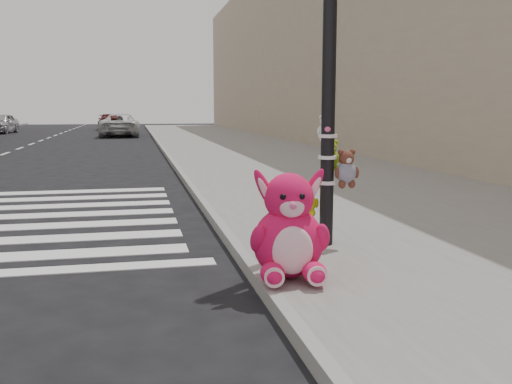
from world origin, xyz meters
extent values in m
plane|color=black|center=(0.00, 0.00, 0.00)|extent=(120.00, 120.00, 0.00)
cube|color=slate|center=(5.00, 10.00, 0.07)|extent=(7.00, 80.00, 0.14)
cube|color=gray|center=(1.55, 10.00, 0.07)|extent=(0.12, 80.00, 0.15)
cube|color=tan|center=(10.50, 20.00, 5.00)|extent=(5.00, 60.00, 10.00)
cylinder|color=black|center=(2.60, 1.80, 2.14)|extent=(0.16, 0.16, 4.00)
cylinder|color=white|center=(2.60, 1.80, 0.89)|extent=(0.22, 0.22, 0.04)
cylinder|color=white|center=(2.60, 1.80, 1.19)|extent=(0.22, 0.22, 0.04)
cylinder|color=white|center=(2.60, 1.80, 1.44)|extent=(0.22, 0.22, 0.04)
ellipsoid|color=#E81355|center=(1.57, 0.32, 0.24)|extent=(0.26, 0.39, 0.20)
ellipsoid|color=#E81355|center=(1.96, 0.28, 0.24)|extent=(0.26, 0.39, 0.20)
ellipsoid|color=#E81355|center=(1.80, 0.60, 0.49)|extent=(0.75, 0.66, 0.69)
ellipsoid|color=#F9BFD1|center=(1.77, 0.36, 0.46)|extent=(0.40, 0.18, 0.45)
sphere|color=#E81355|center=(1.80, 0.60, 0.92)|extent=(0.52, 0.52, 0.48)
ellipsoid|color=#E81355|center=(1.59, 0.64, 0.98)|extent=(0.34, 0.13, 0.48)
ellipsoid|color=#E81355|center=(2.02, 0.60, 0.98)|extent=(0.34, 0.13, 0.48)
imported|color=silver|center=(-0.38, 31.83, 0.70)|extent=(2.42, 5.06, 1.39)
imported|color=#5D1E1A|center=(-1.45, 43.35, 0.63)|extent=(1.88, 4.41, 1.27)
imported|color=#B7B6BC|center=(-8.59, 37.97, 0.70)|extent=(2.03, 4.25, 1.40)
camera|label=1|loc=(0.37, -4.56, 1.77)|focal=40.00mm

